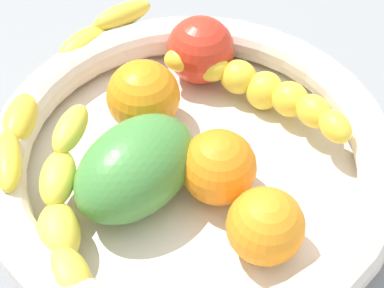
% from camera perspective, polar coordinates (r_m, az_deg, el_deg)
% --- Properties ---
extents(kitchen_counter, '(1.20, 1.20, 0.03)m').
position_cam_1_polar(kitchen_counter, '(0.55, -0.00, -4.74)').
color(kitchen_counter, gray).
rests_on(kitchen_counter, ground).
extents(fruit_bowl, '(0.36, 0.36, 0.06)m').
position_cam_1_polar(fruit_bowl, '(0.51, -0.00, -1.62)').
color(fruit_bowl, silver).
rests_on(fruit_bowl, kitchen_counter).
extents(banana_draped_left, '(0.24, 0.15, 0.05)m').
position_cam_1_polar(banana_draped_left, '(0.56, -13.20, 5.82)').
color(banana_draped_left, yellow).
rests_on(banana_draped_left, fruit_bowl).
extents(banana_draped_right, '(0.12, 0.24, 0.05)m').
position_cam_1_polar(banana_draped_right, '(0.44, -11.44, -9.58)').
color(banana_draped_right, yellow).
rests_on(banana_draped_right, fruit_bowl).
extents(banana_arching_top, '(0.09, 0.19, 0.05)m').
position_cam_1_polar(banana_arching_top, '(0.55, 6.79, 5.34)').
color(banana_arching_top, yellow).
rests_on(banana_arching_top, fruit_bowl).
extents(orange_front, '(0.06, 0.06, 0.06)m').
position_cam_1_polar(orange_front, '(0.48, 2.20, -2.54)').
color(orange_front, orange).
rests_on(orange_front, fruit_bowl).
extents(orange_mid_left, '(0.07, 0.07, 0.07)m').
position_cam_1_polar(orange_mid_left, '(0.53, -4.67, 4.71)').
color(orange_mid_left, orange).
rests_on(orange_mid_left, fruit_bowl).
extents(orange_mid_right, '(0.06, 0.06, 0.06)m').
position_cam_1_polar(orange_mid_right, '(0.45, 7.17, -7.95)').
color(orange_mid_right, orange).
rests_on(orange_mid_right, fruit_bowl).
extents(mango_green, '(0.12, 0.09, 0.07)m').
position_cam_1_polar(mango_green, '(0.47, -5.50, -2.31)').
color(mango_green, '#468D3D').
rests_on(mango_green, fruit_bowl).
extents(tomato_red, '(0.07, 0.07, 0.07)m').
position_cam_1_polar(tomato_red, '(0.58, 0.82, 9.17)').
color(tomato_red, red).
rests_on(tomato_red, fruit_bowl).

